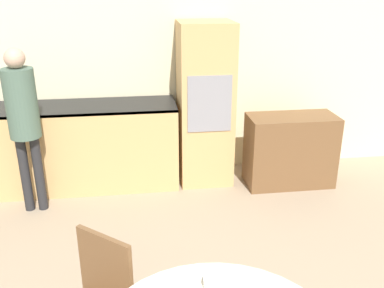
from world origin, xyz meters
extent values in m
cube|color=beige|center=(0.00, 4.65, 1.30)|extent=(7.04, 0.05, 2.60)
cube|color=tan|center=(-1.33, 4.31, 0.47)|extent=(2.68, 0.60, 0.94)
cube|color=black|center=(-1.33, 4.31, 0.92)|extent=(2.68, 0.60, 0.03)
cube|color=tan|center=(0.35, 4.32, 0.89)|extent=(0.58, 0.58, 1.79)
cube|color=gray|center=(0.35, 4.02, 0.98)|extent=(0.46, 0.01, 0.60)
cube|color=brown|center=(1.27, 4.05, 0.40)|extent=(0.97, 0.45, 0.81)
cube|color=brown|center=(-0.63, 1.82, 0.69)|extent=(0.31, 0.27, 0.45)
cylinder|color=#262628|center=(-1.53, 3.82, 0.39)|extent=(0.09, 0.09, 0.79)
cylinder|color=#262628|center=(-1.40, 3.82, 0.39)|extent=(0.09, 0.09, 0.79)
cylinder|color=#4C6656|center=(-1.47, 3.82, 1.12)|extent=(0.29, 0.29, 0.66)
sphere|color=tan|center=(-1.47, 3.82, 1.54)|extent=(0.19, 0.19, 0.19)
cylinder|color=white|center=(-0.04, 1.51, 0.79)|extent=(0.17, 0.17, 0.05)
camera|label=1|loc=(-0.42, -0.19, 2.22)|focal=40.00mm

